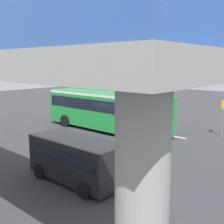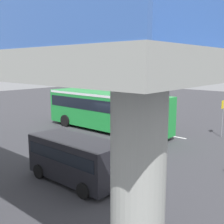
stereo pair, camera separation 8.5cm
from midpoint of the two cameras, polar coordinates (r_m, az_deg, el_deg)
The scene contains 7 objects.
ground at distance 22.07m, azimuth 0.28°, elevation -4.50°, with size 80.00×80.00×0.00m, color #38383D.
city_bus at distance 22.83m, azimuth -1.39°, elevation 0.81°, with size 11.54×2.85×3.15m.
parked_van at distance 13.28m, azimuth -7.51°, elevation -9.12°, with size 4.80×2.17×2.05m.
traffic_sign at distance 22.36m, azimuth 21.68°, elevation -0.07°, with size 0.08×0.60×2.80m.
lane_dash_leftmost at distance 21.81m, azimuth 12.54°, elevation -4.91°, with size 2.00×0.20×0.01m, color silver.
lane_dash_left at distance 23.91m, azimuth 4.09°, elevation -3.39°, with size 2.00×0.20×0.01m, color silver.
lane_dash_centre at distance 26.45m, azimuth -2.84°, elevation -2.08°, with size 2.00×0.20×0.01m, color silver.
Camera 1 is at (-13.94, 16.21, 5.49)m, focal length 44.53 mm.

